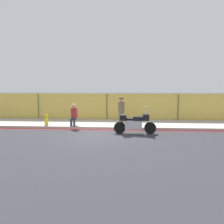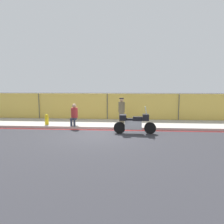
% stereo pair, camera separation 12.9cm
% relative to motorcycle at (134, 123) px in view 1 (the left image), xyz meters
% --- Properties ---
extents(ground_plane, '(120.00, 120.00, 0.00)m').
position_rel_motorcycle_xyz_m(ground_plane, '(-1.86, -0.40, -0.60)').
color(ground_plane, '#2D2D33').
extents(sidewalk, '(37.83, 3.04, 0.16)m').
position_rel_motorcycle_xyz_m(sidewalk, '(-1.86, 2.43, -0.53)').
color(sidewalk, '#ADA89E').
rests_on(sidewalk, ground_plane).
extents(curb_paint_stripe, '(37.83, 0.18, 0.01)m').
position_rel_motorcycle_xyz_m(curb_paint_stripe, '(-1.86, 0.82, -0.60)').
color(curb_paint_stripe, red).
rests_on(curb_paint_stripe, ground_plane).
extents(storefront_fence, '(35.94, 0.17, 2.01)m').
position_rel_motorcycle_xyz_m(storefront_fence, '(-1.86, 4.04, 0.40)').
color(storefront_fence, gold).
rests_on(storefront_fence, ground_plane).
extents(motorcycle, '(2.29, 0.50, 1.50)m').
position_rel_motorcycle_xyz_m(motorcycle, '(0.00, 0.00, 0.00)').
color(motorcycle, black).
rests_on(motorcycle, ground_plane).
extents(officer_standing, '(0.41, 0.41, 1.64)m').
position_rel_motorcycle_xyz_m(officer_standing, '(-0.77, 2.49, 0.39)').
color(officer_standing, brown).
rests_on(officer_standing, sidewalk).
extents(person_seated_on_curb, '(0.42, 0.70, 1.33)m').
position_rel_motorcycle_xyz_m(person_seated_on_curb, '(-3.66, 1.38, 0.29)').
color(person_seated_on_curb, '#2D3342').
rests_on(person_seated_on_curb, sidewalk).
extents(fire_hydrant, '(0.23, 0.29, 0.67)m').
position_rel_motorcycle_xyz_m(fire_hydrant, '(-5.44, 1.47, -0.11)').
color(fire_hydrant, gold).
rests_on(fire_hydrant, sidewalk).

